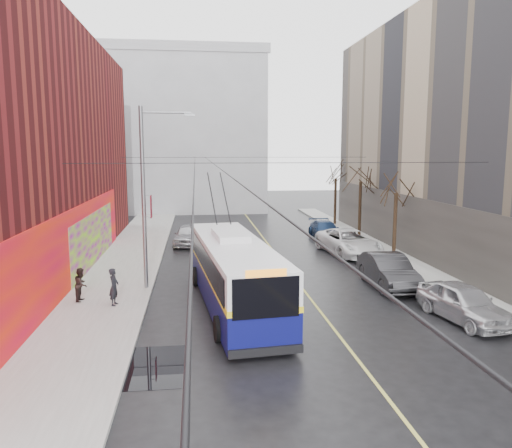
# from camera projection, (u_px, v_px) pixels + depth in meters

# --- Properties ---
(ground) EXTENTS (140.00, 140.00, 0.00)m
(ground) POSITION_uv_depth(u_px,v_px,m) (318.00, 371.00, 15.81)
(ground) COLOR black
(ground) RESTS_ON ground
(sidewalk_left) EXTENTS (4.00, 60.00, 0.15)m
(sidewalk_left) POSITION_uv_depth(u_px,v_px,m) (118.00, 279.00, 26.64)
(sidewalk_left) COLOR gray
(sidewalk_left) RESTS_ON ground
(sidewalk_right) EXTENTS (2.00, 60.00, 0.15)m
(sidewalk_right) POSITION_uv_depth(u_px,v_px,m) (421.00, 270.00, 28.65)
(sidewalk_right) COLOR gray
(sidewalk_right) RESTS_ON ground
(lane_line) EXTENTS (0.12, 50.00, 0.01)m
(lane_line) POSITION_uv_depth(u_px,v_px,m) (286.00, 267.00, 29.74)
(lane_line) COLOR #BFB74C
(lane_line) RESTS_ON ground
(building_far) EXTENTS (20.50, 12.10, 18.00)m
(building_far) POSITION_uv_depth(u_px,v_px,m) (176.00, 132.00, 57.95)
(building_far) COLOR gray
(building_far) RESTS_ON ground
(streetlight_pole) EXTENTS (2.65, 0.60, 9.00)m
(streetlight_pole) POSITION_uv_depth(u_px,v_px,m) (147.00, 193.00, 24.19)
(streetlight_pole) COLOR slate
(streetlight_pole) RESTS_ON ground
(catenary_wires) EXTENTS (18.00, 60.00, 0.22)m
(catenary_wires) POSITION_uv_depth(u_px,v_px,m) (217.00, 162.00, 29.09)
(catenary_wires) COLOR black
(tree_near) EXTENTS (3.20, 3.20, 6.40)m
(tree_near) POSITION_uv_depth(u_px,v_px,m) (397.00, 181.00, 31.86)
(tree_near) COLOR black
(tree_near) RESTS_ON ground
(tree_mid) EXTENTS (3.20, 3.20, 6.68)m
(tree_mid) POSITION_uv_depth(u_px,v_px,m) (361.00, 172.00, 38.69)
(tree_mid) COLOR black
(tree_mid) RESTS_ON ground
(tree_far) EXTENTS (3.20, 3.20, 6.57)m
(tree_far) POSITION_uv_depth(u_px,v_px,m) (336.00, 170.00, 45.58)
(tree_far) COLOR black
(tree_far) RESTS_ON ground
(puddle) EXTENTS (2.24, 3.31, 0.01)m
(puddle) POSITION_uv_depth(u_px,v_px,m) (153.00, 366.00, 16.12)
(puddle) COLOR black
(puddle) RESTS_ON ground
(pigeons_flying) EXTENTS (3.17, 1.27, 1.20)m
(pigeons_flying) POSITION_uv_depth(u_px,v_px,m) (234.00, 139.00, 23.97)
(pigeons_flying) COLOR slate
(trolleybus) EXTENTS (3.78, 12.22, 5.72)m
(trolleybus) POSITION_uv_depth(u_px,v_px,m) (234.00, 272.00, 22.00)
(trolleybus) COLOR #0A0C4D
(trolleybus) RESTS_ON ground
(parked_car_a) EXTENTS (2.55, 4.79, 1.55)m
(parked_car_a) POSITION_uv_depth(u_px,v_px,m) (464.00, 302.00, 20.32)
(parked_car_a) COLOR silver
(parked_car_a) RESTS_ON ground
(parked_car_b) EXTENTS (1.83, 5.09, 1.67)m
(parked_car_b) POSITION_uv_depth(u_px,v_px,m) (388.00, 271.00, 25.39)
(parked_car_b) COLOR #2B2A2D
(parked_car_b) RESTS_ON ground
(parked_car_c) EXTENTS (3.58, 6.36, 1.68)m
(parked_car_c) POSITION_uv_depth(u_px,v_px,m) (349.00, 242.00, 33.28)
(parked_car_c) COLOR silver
(parked_car_c) RESTS_ON ground
(parked_car_d) EXTENTS (1.99, 4.81, 1.39)m
(parked_car_d) POSITION_uv_depth(u_px,v_px,m) (325.00, 230.00, 39.10)
(parked_car_d) COLOR navy
(parked_car_d) RESTS_ON ground
(following_car) EXTENTS (2.31, 4.56, 1.49)m
(following_car) POSITION_uv_depth(u_px,v_px,m) (188.00, 235.00, 36.63)
(following_car) COLOR #A7A7AC
(following_car) RESTS_ON ground
(pedestrian_a) EXTENTS (0.48, 0.65, 1.65)m
(pedestrian_a) POSITION_uv_depth(u_px,v_px,m) (114.00, 287.00, 21.90)
(pedestrian_a) COLOR black
(pedestrian_a) RESTS_ON sidewalk_left
(pedestrian_b) EXTENTS (0.66, 0.80, 1.53)m
(pedestrian_b) POSITION_uv_depth(u_px,v_px,m) (81.00, 284.00, 22.52)
(pedestrian_b) COLOR black
(pedestrian_b) RESTS_ON sidewalk_left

